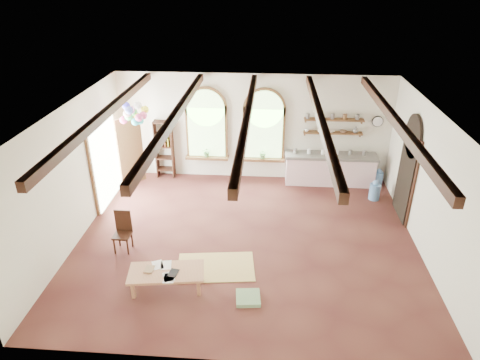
# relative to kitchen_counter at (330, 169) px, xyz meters

# --- Properties ---
(floor) EXTENTS (8.00, 8.00, 0.00)m
(floor) POSITION_rel_kitchen_counter_xyz_m (-2.30, -3.20, -0.48)
(floor) COLOR brown
(floor) RESTS_ON ground
(ceiling_beams) EXTENTS (6.20, 6.80, 0.18)m
(ceiling_beams) POSITION_rel_kitchen_counter_xyz_m (-2.30, -3.20, 2.62)
(ceiling_beams) COLOR #321810
(ceiling_beams) RESTS_ON ceiling
(window_left) EXTENTS (1.30, 0.28, 2.20)m
(window_left) POSITION_rel_kitchen_counter_xyz_m (-3.70, 0.23, 1.16)
(window_left) COLOR brown
(window_left) RESTS_ON floor
(window_right) EXTENTS (1.30, 0.28, 2.20)m
(window_right) POSITION_rel_kitchen_counter_xyz_m (-2.00, 0.23, 1.16)
(window_right) COLOR brown
(window_right) RESTS_ON floor
(left_doorway) EXTENTS (0.10, 1.90, 2.50)m
(left_doorway) POSITION_rel_kitchen_counter_xyz_m (-6.25, -1.40, 0.67)
(left_doorway) COLOR brown
(left_doorway) RESTS_ON floor
(right_doorway) EXTENTS (0.10, 1.30, 2.40)m
(right_doorway) POSITION_rel_kitchen_counter_xyz_m (1.65, -1.70, 0.62)
(right_doorway) COLOR black
(right_doorway) RESTS_ON floor
(kitchen_counter) EXTENTS (2.68, 0.62, 0.94)m
(kitchen_counter) POSITION_rel_kitchen_counter_xyz_m (0.00, 0.00, 0.00)
(kitchen_counter) COLOR silver
(kitchen_counter) RESTS_ON floor
(wall_shelf_lower) EXTENTS (1.70, 0.24, 0.04)m
(wall_shelf_lower) POSITION_rel_kitchen_counter_xyz_m (0.00, 0.18, 1.07)
(wall_shelf_lower) COLOR brown
(wall_shelf_lower) RESTS_ON wall_back
(wall_shelf_upper) EXTENTS (1.70, 0.24, 0.04)m
(wall_shelf_upper) POSITION_rel_kitchen_counter_xyz_m (0.00, 0.18, 1.47)
(wall_shelf_upper) COLOR brown
(wall_shelf_upper) RESTS_ON wall_back
(wall_clock) EXTENTS (0.32, 0.04, 0.32)m
(wall_clock) POSITION_rel_kitchen_counter_xyz_m (1.25, 0.25, 1.42)
(wall_clock) COLOR black
(wall_clock) RESTS_ON wall_back
(bookshelf) EXTENTS (0.53, 0.32, 1.80)m
(bookshelf) POSITION_rel_kitchen_counter_xyz_m (-5.00, 0.12, 0.42)
(bookshelf) COLOR #321810
(bookshelf) RESTS_ON floor
(coffee_table) EXTENTS (1.58, 0.89, 0.43)m
(coffee_table) POSITION_rel_kitchen_counter_xyz_m (-3.80, -5.00, -0.10)
(coffee_table) COLOR #AD764F
(coffee_table) RESTS_ON floor
(side_chair) EXTENTS (0.39, 0.39, 0.96)m
(side_chair) POSITION_rel_kitchen_counter_xyz_m (-5.10, -3.76, -0.20)
(side_chair) COLOR #321810
(side_chair) RESTS_ON floor
(floor_mat) EXTENTS (1.78, 1.22, 0.02)m
(floor_mat) POSITION_rel_kitchen_counter_xyz_m (-2.90, -4.27, -0.47)
(floor_mat) COLOR tan
(floor_mat) RESTS_ON floor
(floor_cushion) EXTENTS (0.52, 0.52, 0.08)m
(floor_cushion) POSITION_rel_kitchen_counter_xyz_m (-2.14, -5.22, -0.43)
(floor_cushion) COLOR #6F9466
(floor_cushion) RESTS_ON floor
(water_jug_a) EXTENTS (0.27, 0.27, 0.53)m
(water_jug_a) POSITION_rel_kitchen_counter_xyz_m (1.45, 0.00, -0.25)
(water_jug_a) COLOR #6092CE
(water_jug_a) RESTS_ON floor
(water_jug_b) EXTENTS (0.31, 0.31, 0.59)m
(water_jug_b) POSITION_rel_kitchen_counter_xyz_m (1.16, -0.90, -0.22)
(water_jug_b) COLOR #6092CE
(water_jug_b) RESTS_ON floor
(balloon_cluster) EXTENTS (0.76, 0.80, 1.14)m
(balloon_cluster) POSITION_rel_kitchen_counter_xyz_m (-5.47, -0.90, 1.86)
(balloon_cluster) COLOR silver
(balloon_cluster) RESTS_ON floor
(table_book) EXTENTS (0.20, 0.27, 0.02)m
(table_book) POSITION_rel_kitchen_counter_xyz_m (-4.24, -4.97, -0.04)
(table_book) COLOR olive
(table_book) RESTS_ON coffee_table
(tablet) EXTENTS (0.21, 0.28, 0.01)m
(tablet) POSITION_rel_kitchen_counter_xyz_m (-3.64, -5.05, -0.04)
(tablet) COLOR black
(tablet) RESTS_ON coffee_table
(potted_plant_left) EXTENTS (0.27, 0.23, 0.30)m
(potted_plant_left) POSITION_rel_kitchen_counter_xyz_m (-3.70, 0.12, 0.37)
(potted_plant_left) COLOR #598C4C
(potted_plant_left) RESTS_ON window_left
(potted_plant_right) EXTENTS (0.27, 0.23, 0.30)m
(potted_plant_right) POSITION_rel_kitchen_counter_xyz_m (-2.00, 0.12, 0.37)
(potted_plant_right) COLOR #598C4C
(potted_plant_right) RESTS_ON window_right
(shelf_cup_a) EXTENTS (0.12, 0.10, 0.10)m
(shelf_cup_a) POSITION_rel_kitchen_counter_xyz_m (-0.75, 0.18, 1.14)
(shelf_cup_a) COLOR white
(shelf_cup_a) RESTS_ON wall_shelf_lower
(shelf_cup_b) EXTENTS (0.10, 0.10, 0.09)m
(shelf_cup_b) POSITION_rel_kitchen_counter_xyz_m (-0.40, 0.18, 1.14)
(shelf_cup_b) COLOR beige
(shelf_cup_b) RESTS_ON wall_shelf_lower
(shelf_bowl_a) EXTENTS (0.22, 0.22, 0.05)m
(shelf_bowl_a) POSITION_rel_kitchen_counter_xyz_m (-0.05, 0.18, 1.12)
(shelf_bowl_a) COLOR beige
(shelf_bowl_a) RESTS_ON wall_shelf_lower
(shelf_bowl_b) EXTENTS (0.20, 0.20, 0.06)m
(shelf_bowl_b) POSITION_rel_kitchen_counter_xyz_m (0.30, 0.18, 1.12)
(shelf_bowl_b) COLOR #8C664C
(shelf_bowl_b) RESTS_ON wall_shelf_lower
(shelf_vase) EXTENTS (0.18, 0.18, 0.19)m
(shelf_vase) POSITION_rel_kitchen_counter_xyz_m (0.65, 0.18, 1.19)
(shelf_vase) COLOR slate
(shelf_vase) RESTS_ON wall_shelf_lower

